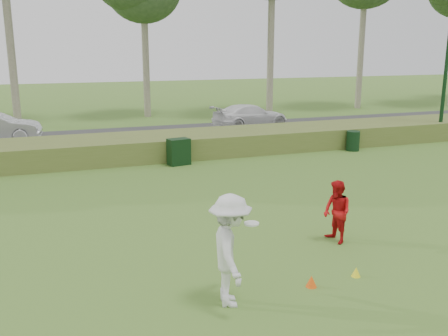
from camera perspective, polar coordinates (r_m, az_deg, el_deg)
name	(u,v)px	position (r m, az deg, el deg)	size (l,w,h in m)	color
ground	(290,272)	(10.61, 7.53, -11.70)	(120.00, 120.00, 0.00)	#3E6A23
reed_strip	(160,146)	(21.35, -7.34, 2.55)	(80.00, 3.00, 0.90)	#506327
park_road	(139,136)	(26.25, -9.73, 3.60)	(80.00, 6.00, 0.06)	#2D2D2D
player_white	(230,250)	(8.93, 0.74, -9.40)	(1.05, 1.45, 2.05)	silver
player_red	(337,212)	(12.06, 12.78, -4.93)	(0.73, 0.57, 1.50)	red
cone_orange	(311,281)	(10.03, 9.95, -12.63)	(0.21, 0.21, 0.23)	#FF540D
cone_yellow	(356,272)	(10.63, 14.85, -11.40)	(0.18, 0.18, 0.20)	yellow
utility_cabinet	(179,152)	(19.68, -5.19, 1.86)	(0.83, 0.52, 1.04)	black
trash_bin	(353,141)	(23.06, 14.52, 3.02)	(0.59, 0.59, 0.88)	black
car_right	(251,116)	(28.56, 3.05, 5.97)	(1.83, 4.49, 1.30)	white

